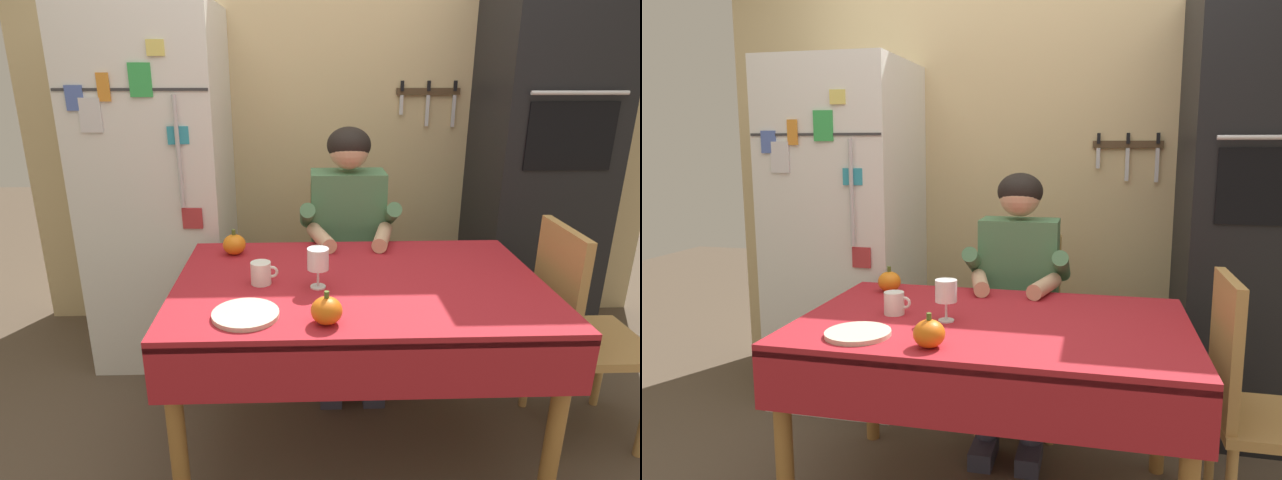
{
  "view_description": "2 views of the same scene",
  "coord_description": "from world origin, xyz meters",
  "views": [
    {
      "loc": [
        -0.21,
        -1.73,
        1.53
      ],
      "look_at": [
        -0.15,
        0.18,
        0.88
      ],
      "focal_mm": 29.23,
      "sensor_mm": 36.0,
      "label": 1
    },
    {
      "loc": [
        0.36,
        -1.93,
        1.36
      ],
      "look_at": [
        -0.15,
        0.24,
        1.01
      ],
      "focal_mm": 32.75,
      "sensor_mm": 36.0,
      "label": 2
    }
  ],
  "objects": [
    {
      "name": "refrigerator",
      "position": [
        -0.95,
        0.96,
        0.9
      ],
      "size": [
        0.68,
        0.71,
        1.8
      ],
      "color": "white",
      "rests_on": "ground"
    },
    {
      "name": "chair_right_side",
      "position": [
        0.9,
        0.13,
        0.51
      ],
      "size": [
        0.4,
        0.4,
        0.93
      ],
      "color": "tan",
      "rests_on": "ground"
    },
    {
      "name": "coffee_mug",
      "position": [
        -0.37,
        0.08,
        0.78
      ],
      "size": [
        0.1,
        0.08,
        0.09
      ],
      "color": "white",
      "rests_on": "dining_table"
    },
    {
      "name": "wall_oven",
      "position": [
        1.05,
        1.0,
        1.05
      ],
      "size": [
        0.6,
        0.64,
        2.1
      ],
      "color": "black",
      "rests_on": "ground"
    },
    {
      "name": "wine_glass",
      "position": [
        -0.16,
        0.04,
        0.85
      ],
      "size": [
        0.08,
        0.08,
        0.15
      ],
      "color": "white",
      "rests_on": "dining_table"
    },
    {
      "name": "chair_behind_person",
      "position": [
        0.01,
        0.87,
        0.51
      ],
      "size": [
        0.4,
        0.4,
        0.93
      ],
      "color": "tan",
      "rests_on": "ground"
    },
    {
      "name": "pumpkin_large",
      "position": [
        -0.51,
        0.4,
        0.78
      ],
      "size": [
        0.1,
        0.1,
        0.11
      ],
      "color": "orange",
      "rests_on": "dining_table"
    },
    {
      "name": "dining_table",
      "position": [
        0.0,
        0.08,
        0.66
      ],
      "size": [
        1.4,
        0.9,
        0.74
      ],
      "color": "#9E6B33",
      "rests_on": "ground"
    },
    {
      "name": "seated_person",
      "position": [
        0.01,
        0.68,
        0.74
      ],
      "size": [
        0.47,
        0.55,
        1.25
      ],
      "color": "#38384C",
      "rests_on": "ground"
    },
    {
      "name": "serving_tray",
      "position": [
        -0.4,
        -0.19,
        0.75
      ],
      "size": [
        0.22,
        0.22,
        0.02
      ],
      "primitive_type": "cylinder",
      "color": "beige",
      "rests_on": "dining_table"
    },
    {
      "name": "back_wall_assembly",
      "position": [
        0.05,
        1.35,
        1.3
      ],
      "size": [
        3.7,
        0.13,
        2.6
      ],
      "color": "#D1B784",
      "rests_on": "ground"
    },
    {
      "name": "pumpkin_medium",
      "position": [
        -0.14,
        -0.24,
        0.78
      ],
      "size": [
        0.1,
        0.1,
        0.11
      ],
      "color": "orange",
      "rests_on": "dining_table"
    }
  ]
}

